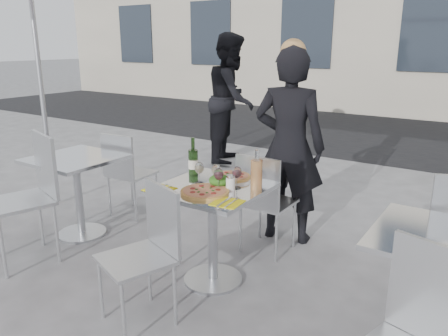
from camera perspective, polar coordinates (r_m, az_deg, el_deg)
The scene contains 23 objects.
ground at distance 3.41m, azimuth -1.44°, elevation -14.45°, with size 80.00×80.00×0.00m, color slate.
street_asphalt at distance 9.23m, azimuth 22.40°, elevation 4.03°, with size 24.00×5.00×0.00m, color black.
main_table at distance 3.17m, azimuth -1.50°, elevation -6.03°, with size 0.72×0.72×0.75m.
side_table_left at distance 4.17m, azimuth -18.65°, elevation -1.43°, with size 0.72×0.72×0.75m.
side_table_right at distance 2.69m, azimuth 26.34°, elevation -12.06°, with size 0.72×0.72×0.75m.
chair_far at distance 3.61m, azimuth 5.15°, elevation -3.69°, with size 0.40×0.41×0.87m.
chair_near at distance 2.81m, azimuth -9.86°, elevation -9.68°, with size 0.52×0.53×0.89m.
side_chair_lfar at distance 4.49m, azimuth -12.73°, elevation -0.01°, with size 0.43×0.44×0.88m.
side_chair_lnear at distance 3.83m, azimuth -23.82°, elevation -2.34°, with size 0.59×0.60×1.04m.
woman_diner at distance 3.85m, azimuth 8.49°, elevation 2.76°, with size 0.63×0.41×1.72m, color black.
pedestrian_a at distance 6.52m, azimuth 1.00°, elevation 9.05°, with size 0.91×0.71×1.88m, color black.
pizza_near at distance 2.96m, azimuth -2.54°, elevation -3.10°, with size 0.33×0.33×0.02m.
pizza_far at distance 3.25m, azimuth 1.03°, elevation -1.24°, with size 0.32×0.32×0.03m.
salad_plate at distance 3.09m, azimuth -0.60°, elevation -1.77°, with size 0.22×0.22×0.09m.
wine_bottle at distance 3.33m, azimuth -4.04°, elevation 0.92°, with size 0.07×0.08×0.29m.
carafe at distance 2.97m, azimuth 4.26°, elevation -0.89°, with size 0.08×0.08×0.29m.
sugar_shaker at distance 3.01m, azimuth 0.86°, elevation -1.93°, with size 0.06×0.06×0.11m.
wineglass_white_a at distance 3.15m, azimuth -3.25°, elevation -0.08°, with size 0.07×0.07×0.16m.
wineglass_white_b at distance 3.09m, azimuth -1.03°, elevation -0.34°, with size 0.07×0.07×0.16m.
wineglass_red_a at distance 2.99m, azimuth -0.70°, elevation -0.91°, with size 0.07×0.07×0.16m.
wineglass_red_b at distance 3.03m, azimuth 1.70°, elevation -0.67°, with size 0.07×0.07×0.16m.
napkin_left at distance 3.07m, azimuth -8.41°, elevation -2.71°, with size 0.19×0.20×0.01m.
napkin_right at distance 2.79m, azimuth 0.45°, elevation -4.52°, with size 0.20×0.20×0.01m.
Camera 1 is at (1.69, -2.40, 1.73)m, focal length 35.00 mm.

